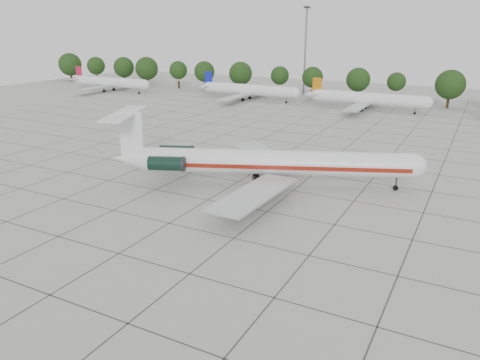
% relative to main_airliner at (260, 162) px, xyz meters
% --- Properties ---
extents(ground, '(260.00, 260.00, 0.00)m').
position_rel_main_airliner_xyz_m(ground, '(4.64, -7.61, -3.41)').
color(ground, '#A4A49D').
rests_on(ground, ground).
extents(apron_joints, '(170.00, 170.00, 0.02)m').
position_rel_main_airliner_xyz_m(apron_joints, '(4.64, 7.39, -3.40)').
color(apron_joints, '#383838').
rests_on(apron_joints, ground).
extents(main_airliner, '(39.60, 29.87, 9.64)m').
position_rel_main_airliner_xyz_m(main_airliner, '(0.00, 0.00, 0.00)').
color(main_airliner, silver).
rests_on(main_airliner, ground).
extents(bg_airliner_a, '(28.24, 27.20, 7.40)m').
position_rel_main_airliner_xyz_m(bg_airliner_a, '(-81.77, 60.79, -0.50)').
color(bg_airliner_a, silver).
rests_on(bg_airliner_a, ground).
extents(bg_airliner_b, '(28.24, 27.20, 7.40)m').
position_rel_main_airliner_xyz_m(bg_airliner_b, '(-34.57, 65.29, -0.50)').
color(bg_airliner_b, silver).
rests_on(bg_airliner_b, ground).
extents(bg_airliner_c, '(28.24, 27.20, 7.40)m').
position_rel_main_airliner_xyz_m(bg_airliner_c, '(-1.10, 64.38, -0.50)').
color(bg_airliner_c, silver).
rests_on(bg_airliner_c, ground).
extents(tree_line, '(249.86, 8.44, 10.22)m').
position_rel_main_airliner_xyz_m(tree_line, '(-7.04, 77.39, 2.58)').
color(tree_line, '#332114').
rests_on(tree_line, ground).
extents(floodlight_mast, '(1.60, 1.60, 25.45)m').
position_rel_main_airliner_xyz_m(floodlight_mast, '(-25.36, 84.39, 10.88)').
color(floodlight_mast, slate).
rests_on(floodlight_mast, ground).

